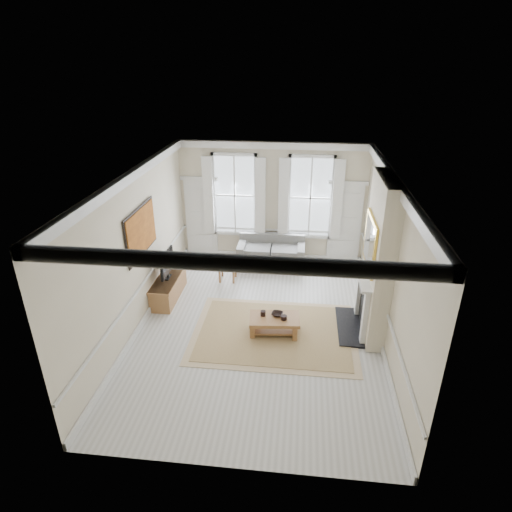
# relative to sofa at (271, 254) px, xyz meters

# --- Properties ---
(floor) EXTENTS (7.20, 7.20, 0.00)m
(floor) POSITION_rel_sofa_xyz_m (-0.03, -3.11, -0.36)
(floor) COLOR #B7B5AD
(floor) RESTS_ON ground
(ceiling) EXTENTS (7.20, 7.20, 0.00)m
(ceiling) POSITION_rel_sofa_xyz_m (-0.03, -3.11, 3.04)
(ceiling) COLOR white
(ceiling) RESTS_ON back_wall
(back_wall) EXTENTS (5.20, 0.00, 5.20)m
(back_wall) POSITION_rel_sofa_xyz_m (-0.03, 0.49, 1.34)
(back_wall) COLOR beige
(back_wall) RESTS_ON floor
(left_wall) EXTENTS (0.00, 7.20, 7.20)m
(left_wall) POSITION_rel_sofa_xyz_m (-2.63, -3.11, 1.34)
(left_wall) COLOR beige
(left_wall) RESTS_ON floor
(right_wall) EXTENTS (0.00, 7.20, 7.20)m
(right_wall) POSITION_rel_sofa_xyz_m (2.57, -3.11, 1.34)
(right_wall) COLOR beige
(right_wall) RESTS_ON floor
(window_left) EXTENTS (1.26, 0.20, 2.20)m
(window_left) POSITION_rel_sofa_xyz_m (-1.08, 0.44, 1.54)
(window_left) COLOR #B2BCC6
(window_left) RESTS_ON back_wall
(window_right) EXTENTS (1.26, 0.20, 2.20)m
(window_right) POSITION_rel_sofa_xyz_m (1.02, 0.44, 1.54)
(window_right) COLOR #B2BCC6
(window_right) RESTS_ON back_wall
(door_left) EXTENTS (0.90, 0.08, 2.30)m
(door_left) POSITION_rel_sofa_xyz_m (-2.08, 0.45, 0.79)
(door_left) COLOR silver
(door_left) RESTS_ON floor
(door_right) EXTENTS (0.90, 0.08, 2.30)m
(door_right) POSITION_rel_sofa_xyz_m (2.02, 0.45, 0.79)
(door_right) COLOR silver
(door_right) RESTS_ON floor
(painting) EXTENTS (0.05, 1.66, 1.06)m
(painting) POSITION_rel_sofa_xyz_m (-2.59, -2.81, 1.69)
(painting) COLOR #C06921
(painting) RESTS_ON left_wall
(chimney_breast) EXTENTS (0.35, 1.70, 3.38)m
(chimney_breast) POSITION_rel_sofa_xyz_m (2.39, -2.91, 1.34)
(chimney_breast) COLOR beige
(chimney_breast) RESTS_ON floor
(hearth) EXTENTS (0.55, 1.50, 0.05)m
(hearth) POSITION_rel_sofa_xyz_m (1.97, -2.91, -0.34)
(hearth) COLOR black
(hearth) RESTS_ON floor
(fireplace) EXTENTS (0.21, 1.45, 1.33)m
(fireplace) POSITION_rel_sofa_xyz_m (2.17, -2.91, 0.37)
(fireplace) COLOR silver
(fireplace) RESTS_ON floor
(mirror) EXTENTS (0.06, 1.26, 1.06)m
(mirror) POSITION_rel_sofa_xyz_m (2.18, -2.91, 1.69)
(mirror) COLOR gold
(mirror) RESTS_ON chimney_breast
(sofa) EXTENTS (1.86, 0.91, 0.86)m
(sofa) POSITION_rel_sofa_xyz_m (0.00, 0.00, 0.00)
(sofa) COLOR slate
(sofa) RESTS_ON floor
(side_table) EXTENTS (0.55, 0.55, 0.54)m
(side_table) POSITION_rel_sofa_xyz_m (-1.08, -1.01, 0.07)
(side_table) COLOR brown
(side_table) RESTS_ON floor
(rug) EXTENTS (3.50, 2.60, 0.02)m
(rug) POSITION_rel_sofa_xyz_m (0.32, -3.30, -0.35)
(rug) COLOR #9D7B51
(rug) RESTS_ON floor
(coffee_table) EXTENTS (1.11, 0.71, 0.40)m
(coffee_table) POSITION_rel_sofa_xyz_m (0.32, -3.30, -0.04)
(coffee_table) COLOR brown
(coffee_table) RESTS_ON rug
(ceramic_pot_a) EXTENTS (0.11, 0.11, 0.11)m
(ceramic_pot_a) POSITION_rel_sofa_xyz_m (0.07, -3.25, 0.09)
(ceramic_pot_a) COLOR black
(ceramic_pot_a) RESTS_ON coffee_table
(ceramic_pot_b) EXTENTS (0.13, 0.13, 0.09)m
(ceramic_pot_b) POSITION_rel_sofa_xyz_m (0.52, -3.35, 0.08)
(ceramic_pot_b) COLOR black
(ceramic_pot_b) RESTS_ON coffee_table
(bowl) EXTENTS (0.29, 0.29, 0.06)m
(bowl) POSITION_rel_sofa_xyz_m (0.37, -3.20, 0.07)
(bowl) COLOR black
(bowl) RESTS_ON coffee_table
(tv_stand) EXTENTS (0.49, 1.53, 0.55)m
(tv_stand) POSITION_rel_sofa_xyz_m (-2.37, -2.08, -0.09)
(tv_stand) COLOR brown
(tv_stand) RESTS_ON floor
(tv) EXTENTS (0.08, 0.90, 0.68)m
(tv) POSITION_rel_sofa_xyz_m (-2.35, -2.08, 0.58)
(tv) COLOR black
(tv) RESTS_ON tv_stand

